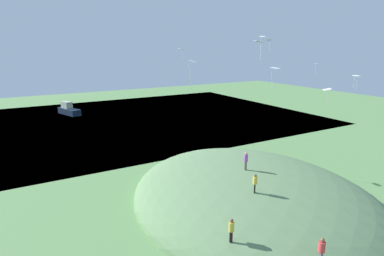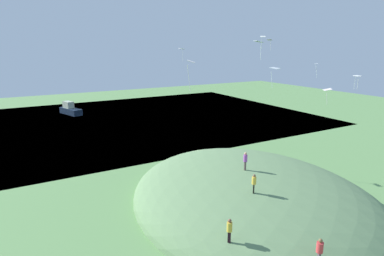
{
  "view_description": "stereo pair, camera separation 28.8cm",
  "coord_description": "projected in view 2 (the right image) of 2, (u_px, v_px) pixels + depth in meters",
  "views": [
    {
      "loc": [
        33.45,
        -20.96,
        15.36
      ],
      "look_at": [
        2.0,
        -2.78,
        6.11
      ],
      "focal_mm": 30.08,
      "sensor_mm": 36.0,
      "label": 1
    },
    {
      "loc": [
        33.59,
        -20.71,
        15.36
      ],
      "look_at": [
        2.0,
        -2.78,
        6.11
      ],
      "focal_mm": 30.08,
      "sensor_mm": 36.0,
      "label": 2
    }
  ],
  "objects": [
    {
      "name": "kite_5",
      "position": [
        270.0,
        41.0,
        50.12
      ],
      "size": [
        0.85,
        0.77,
        1.68
      ],
      "color": "silver"
    },
    {
      "name": "boat_on_lake",
      "position": [
        70.0,
        110.0,
        74.84
      ],
      "size": [
        7.07,
        4.2,
        3.06
      ],
      "rotation": [
        0.0,
        0.0,
        3.47
      ],
      "color": "#142134",
      "rests_on": "lake_water"
    },
    {
      "name": "person_walking_path",
      "position": [
        254.0,
        181.0,
        26.44
      ],
      "size": [
        0.52,
        0.52,
        1.66
      ],
      "rotation": [
        0.0,
        0.0,
        5.64
      ],
      "color": "black",
      "rests_on": "grass_hill"
    },
    {
      "name": "kite_2",
      "position": [
        327.0,
        90.0,
        34.26
      ],
      "size": [
        1.37,
        1.33,
        1.74
      ],
      "color": "silver"
    },
    {
      "name": "kite_4",
      "position": [
        317.0,
        65.0,
        41.99
      ],
      "size": [
        0.79,
        0.85,
        1.96
      ],
      "color": "white"
    },
    {
      "name": "kite_6",
      "position": [
        259.0,
        42.0,
        33.09
      ],
      "size": [
        1.43,
        1.25,
        1.96
      ],
      "color": "white"
    },
    {
      "name": "kite_7",
      "position": [
        263.0,
        38.0,
        45.29
      ],
      "size": [
        0.82,
        0.88,
        1.87
      ],
      "color": "white"
    },
    {
      "name": "kite_1",
      "position": [
        357.0,
        77.0,
        37.1
      ],
      "size": [
        0.91,
        0.73,
        1.62
      ],
      "color": "white"
    },
    {
      "name": "person_watching_kites",
      "position": [
        229.0,
        228.0,
        22.08
      ],
      "size": [
        0.54,
        0.54,
        1.81
      ],
      "rotation": [
        0.0,
        0.0,
        3.94
      ],
      "color": "black",
      "rests_on": "grass_hill"
    },
    {
      "name": "person_with_child",
      "position": [
        245.0,
        159.0,
        30.59
      ],
      "size": [
        0.46,
        0.46,
        1.79
      ],
      "rotation": [
        0.0,
        0.0,
        4.98
      ],
      "color": "#534240",
      "rests_on": "grass_hill"
    },
    {
      "name": "kite_3",
      "position": [
        182.0,
        50.0,
        41.05
      ],
      "size": [
        0.92,
        0.68,
        1.65
      ],
      "color": "white"
    },
    {
      "name": "grass_hill",
      "position": [
        252.0,
        203.0,
        32.39
      ],
      "size": [
        28.6,
        22.94,
        7.69
      ],
      "primitive_type": "ellipsoid",
      "color": "#628556",
      "rests_on": "ground_plane"
    },
    {
      "name": "kite_9",
      "position": [
        191.0,
        64.0,
        22.36
      ],
      "size": [
        0.96,
        0.9,
        2.22
      ],
      "color": "white"
    },
    {
      "name": "kite_8",
      "position": [
        275.0,
        69.0,
        30.81
      ],
      "size": [
        1.2,
        1.35,
        1.98
      ],
      "color": "white"
    },
    {
      "name": "lake_water",
      "position": [
        125.0,
        121.0,
        69.29
      ],
      "size": [
        54.7,
        80.0,
        0.4
      ],
      "primitive_type": "cube",
      "color": "#365B80",
      "rests_on": "ground_plane"
    },
    {
      "name": "kite_0",
      "position": [
        357.0,
        77.0,
        39.68
      ],
      "size": [
        1.34,
        1.42,
        1.74
      ],
      "color": "white"
    },
    {
      "name": "ground_plane",
      "position": [
        203.0,
        167.0,
        42.01
      ],
      "size": [
        160.0,
        160.0,
        0.0
      ],
      "primitive_type": "plane",
      "color": "#608F50"
    },
    {
      "name": "person_near_shore",
      "position": [
        320.0,
        248.0,
        20.16
      ],
      "size": [
        0.54,
        0.54,
        1.82
      ],
      "rotation": [
        0.0,
        0.0,
        5.98
      ],
      "color": "#504246",
      "rests_on": "grass_hill"
    }
  ]
}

